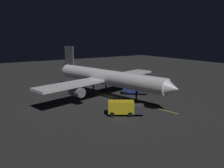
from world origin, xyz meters
TOP-DOWN VIEW (x-y plane):
  - ground_plane at (0.00, 0.00)m, footprint 180.00×180.00m
  - apron_guide_stripe at (-1.73, 4.00)m, footprint 5.79×26.85m
  - airliner at (0.14, -0.61)m, footprint 34.63×37.10m
  - baggage_truck at (4.24, 12.35)m, footprint 6.46×5.32m
  - catering_truck at (-7.01, 1.50)m, footprint 5.83×5.57m
  - ground_crew_worker at (4.16, 12.88)m, footprint 0.40×0.40m
  - traffic_cone_near_left at (0.98, 9.64)m, footprint 0.50×0.50m
  - traffic_cone_near_right at (1.25, 11.94)m, footprint 0.50×0.50m

SIDE VIEW (x-z plane):
  - ground_plane at x=0.00m, z-range -0.20..0.00m
  - apron_guide_stripe at x=-1.73m, z-range 0.00..0.01m
  - traffic_cone_near_left at x=0.98m, z-range -0.03..0.52m
  - traffic_cone_near_right at x=1.25m, z-range -0.03..0.52m
  - ground_crew_worker at x=4.16m, z-range 0.02..1.76m
  - catering_truck at x=-7.01m, z-range 0.07..2.25m
  - baggage_truck at x=4.24m, z-range 0.03..2.66m
  - airliner at x=0.14m, z-range -1.25..10.33m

